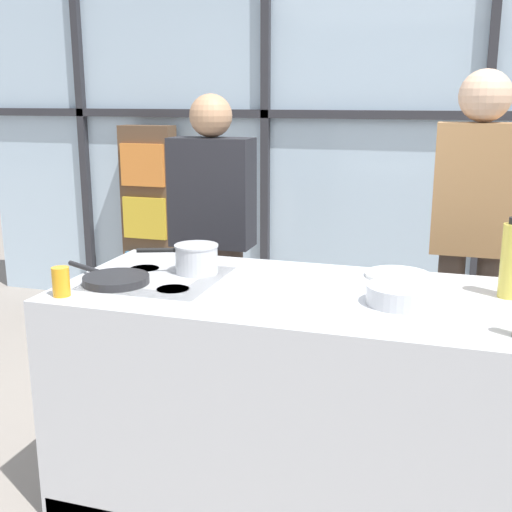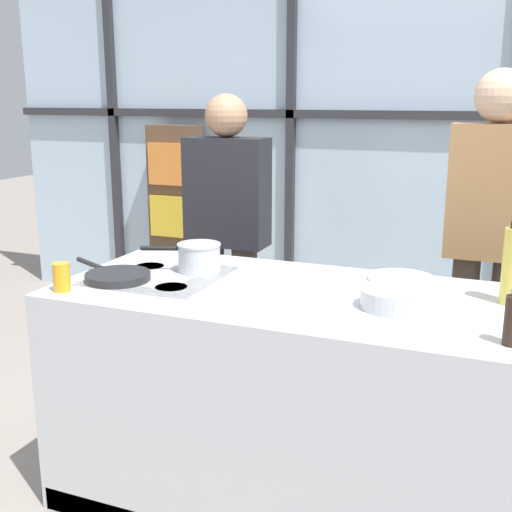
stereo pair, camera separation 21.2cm
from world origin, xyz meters
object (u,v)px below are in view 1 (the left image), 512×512
at_px(saucepan, 196,258).
at_px(white_plate, 398,275).
at_px(spectator_center_left, 475,225).
at_px(oil_bottle, 511,260).
at_px(frying_pan, 115,279).
at_px(juice_glass_near, 61,282).
at_px(spectator_far_left, 213,227).
at_px(mixing_bowl, 400,294).

relative_size(saucepan, white_plate, 1.22).
distance_m(spectator_center_left, oil_bottle, 0.84).
bearing_deg(frying_pan, spectator_center_left, 38.10).
relative_size(saucepan, juice_glass_near, 2.99).
bearing_deg(spectator_far_left, juice_glass_near, 85.20).
bearing_deg(spectator_center_left, juice_glass_near, 41.02).
relative_size(frying_pan, juice_glass_near, 4.01).
relative_size(mixing_bowl, juice_glass_near, 2.18).
relative_size(saucepan, mixing_bowl, 1.37).
xyz_separation_m(spectator_far_left, frying_pan, (-0.00, -1.10, -0.00)).
bearing_deg(spectator_center_left, white_plate, 64.68).
height_order(mixing_bowl, oil_bottle, oil_bottle).
distance_m(spectator_center_left, saucepan, 1.43).
distance_m(spectator_far_left, spectator_center_left, 1.40).
height_order(spectator_center_left, white_plate, spectator_center_left).
bearing_deg(saucepan, frying_pan, -136.23).
bearing_deg(juice_glass_near, spectator_center_left, 41.02).
relative_size(spectator_far_left, spectator_center_left, 0.94).
height_order(spectator_center_left, oil_bottle, spectator_center_left).
bearing_deg(white_plate, spectator_center_left, 64.68).
xyz_separation_m(spectator_far_left, juice_glass_near, (-0.11, -1.31, 0.03)).
height_order(saucepan, oil_bottle, oil_bottle).
distance_m(spectator_center_left, juice_glass_near, 2.00).
distance_m(spectator_center_left, mixing_bowl, 1.07).
relative_size(spectator_center_left, mixing_bowl, 7.33).
bearing_deg(frying_pan, spectator_far_left, 89.82).
height_order(saucepan, white_plate, saucepan).
bearing_deg(oil_bottle, frying_pan, -169.87).
bearing_deg(frying_pan, white_plate, 21.92).
relative_size(white_plate, mixing_bowl, 1.13).
distance_m(frying_pan, saucepan, 0.36).
bearing_deg(juice_glass_near, saucepan, 51.65).
xyz_separation_m(oil_bottle, juice_glass_near, (-1.62, -0.48, -0.09)).
distance_m(spectator_far_left, saucepan, 0.89).
height_order(frying_pan, white_plate, frying_pan).
xyz_separation_m(saucepan, oil_bottle, (1.26, 0.03, 0.08)).
height_order(frying_pan, mixing_bowl, mixing_bowl).
distance_m(spectator_far_left, juice_glass_near, 1.32).
bearing_deg(mixing_bowl, white_plate, 95.93).
relative_size(spectator_far_left, juice_glass_near, 14.94).
bearing_deg(spectator_center_left, oil_bottle, 97.58).
relative_size(spectator_center_left, oil_bottle, 5.85).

